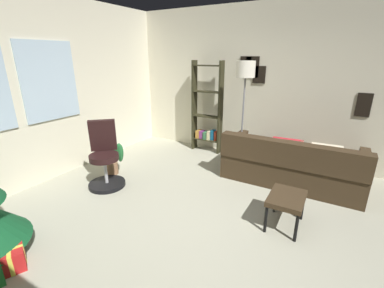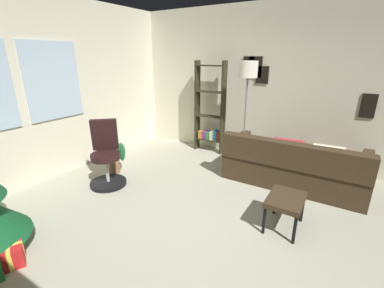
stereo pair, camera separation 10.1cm
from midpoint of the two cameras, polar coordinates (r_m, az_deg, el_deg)
ground_plane at (r=3.29m, az=4.39°, el=-19.04°), size 5.23×5.95×0.10m
wall_back_with_windows at (r=4.75m, az=-30.87°, el=9.91°), size 5.23×0.12×2.87m
wall_right_with_frames at (r=5.17m, az=17.89°, el=12.11°), size 0.12×5.95×2.87m
couch at (r=4.63m, az=22.19°, el=-4.00°), size 1.75×2.11×0.78m
footstool at (r=3.31m, az=19.14°, el=-11.50°), size 0.54×0.39×0.40m
gift_box_red at (r=3.29m, az=-35.64°, el=-19.72°), size 0.32×0.34×0.21m
office_chair at (r=4.30m, az=-19.17°, el=-3.49°), size 0.59×0.59×1.03m
bookshelf at (r=5.45m, az=2.77°, el=6.69°), size 0.18×0.64×1.87m
floor_lamp at (r=4.77m, az=10.94°, el=13.86°), size 0.33×0.33×1.88m
potted_plant at (r=4.72m, az=-16.91°, el=-3.11°), size 0.34×0.37×0.59m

